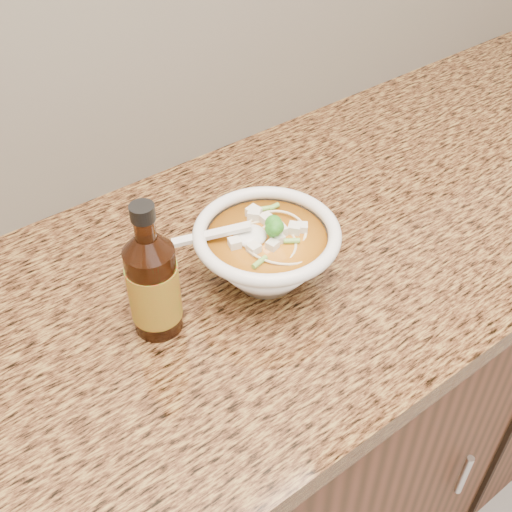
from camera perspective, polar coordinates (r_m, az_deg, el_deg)
cabinet at (r=1.36m, az=-3.08°, el=-16.71°), size 4.00×0.65×0.86m
counter_slab at (r=1.00m, az=-4.01°, el=-3.29°), size 4.00×0.68×0.04m
soup_bowl at (r=0.96m, az=0.95°, el=0.26°), size 0.23×0.22×0.12m
hot_sauce_bottle at (r=0.88m, az=-9.12°, el=-2.52°), size 0.09×0.09×0.22m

